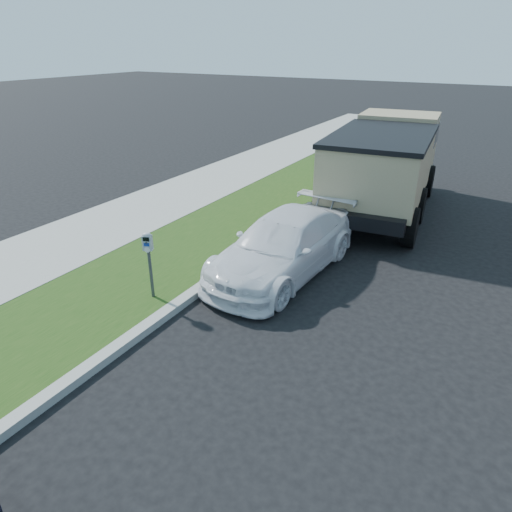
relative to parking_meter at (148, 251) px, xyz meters
The scene contains 5 objects.
ground 3.40m from the parking_meter, ahead, with size 120.00×120.00×0.00m, color black.
streetside 3.39m from the parking_meter, 137.84° to the left, with size 6.12×50.00×0.15m.
parking_meter is the anchor object (origin of this frame).
white_wagon 3.12m from the parking_meter, 56.54° to the left, with size 1.90×4.66×1.35m, color white.
dump_truck 8.54m from the parking_meter, 73.65° to the left, with size 3.35×7.12×2.70m.
Camera 1 is at (2.73, -6.18, 4.91)m, focal length 32.00 mm.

